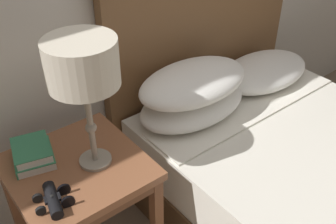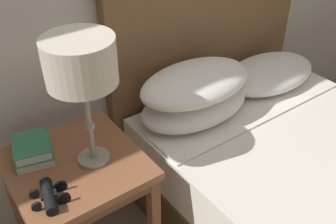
% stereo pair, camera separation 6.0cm
% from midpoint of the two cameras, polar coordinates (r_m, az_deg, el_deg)
% --- Properties ---
extents(nightstand, '(0.52, 0.52, 0.62)m').
position_cam_midpoint_polar(nightstand, '(1.69, -12.03, -9.46)').
color(nightstand, brown).
rests_on(nightstand, ground_plane).
extents(bed, '(1.32, 2.00, 1.24)m').
position_cam_midpoint_polar(bed, '(2.03, 22.26, -11.36)').
color(bed, '#4E3520').
rests_on(bed, ground_plane).
extents(table_lamp, '(0.26, 0.26, 0.53)m').
position_cam_midpoint_polar(table_lamp, '(1.39, -11.37, 6.70)').
color(table_lamp, gray).
rests_on(table_lamp, nightstand).
extents(book_on_nightstand, '(0.20, 0.22, 0.04)m').
position_cam_midpoint_polar(book_on_nightstand, '(1.69, -18.08, -5.67)').
color(book_on_nightstand, silver).
rests_on(book_on_nightstand, nightstand).
extents(book_stacked_on_top, '(0.18, 0.21, 0.04)m').
position_cam_midpoint_polar(book_stacked_on_top, '(1.67, -18.37, -4.74)').
color(book_stacked_on_top, silver).
rests_on(book_stacked_on_top, book_on_nightstand).
extents(binoculars_pair, '(0.15, 0.16, 0.05)m').
position_cam_midpoint_polar(binoculars_pair, '(1.49, -15.72, -11.67)').
color(binoculars_pair, black).
rests_on(binoculars_pair, nightstand).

